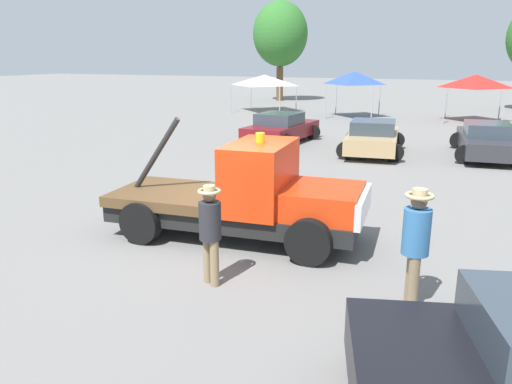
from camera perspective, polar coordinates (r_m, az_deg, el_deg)
name	(u,v)px	position (r m, az deg, el deg)	size (l,w,h in m)	color
ground_plane	(234,237)	(10.71, -2.49, -5.16)	(160.00, 160.00, 0.00)	slate
tow_truck	(248,198)	(10.33, -0.88, -0.69)	(5.46, 2.36, 2.51)	black
person_near_truck	(416,239)	(7.79, 17.79, -5.17)	(0.42, 0.42, 1.89)	#847051
person_at_hood	(210,227)	(8.26, -5.26, -4.01)	(0.38, 0.38, 1.72)	#847051
parked_car_maroon	(281,128)	(22.32, 2.87, 7.29)	(2.77, 4.53, 1.34)	maroon
parked_car_tan	(373,138)	(20.23, 13.19, 6.08)	(2.73, 4.46, 1.34)	tan
parked_car_charcoal	(486,140)	(20.96, 24.77, 5.39)	(2.61, 4.94, 1.34)	#2D2D33
canopy_tent_white	(264,80)	(35.36, 0.96, 12.67)	(3.62, 3.62, 2.50)	#9E9EA3
canopy_tent_blue	(354,78)	(32.46, 11.16, 12.68)	(2.92, 2.92, 2.84)	#9E9EA3
canopy_tent_red	(476,81)	(32.22, 23.82, 11.50)	(3.12, 3.12, 2.72)	#9E9EA3
tree_left	(280,34)	(44.23, 2.79, 17.57)	(4.62, 4.62, 8.26)	brown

